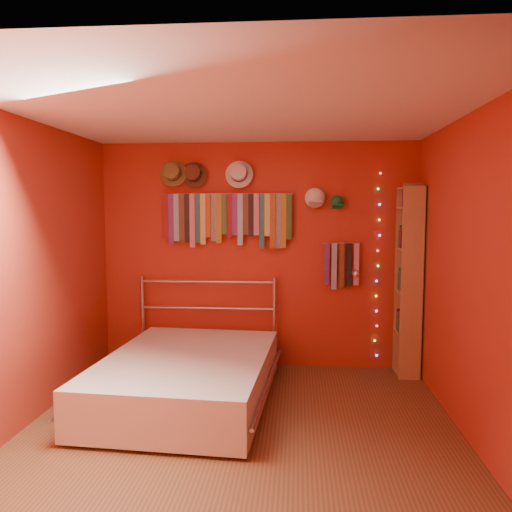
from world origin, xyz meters
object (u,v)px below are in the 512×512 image
(reading_lamp, at_px, (356,274))
(bookshelf, at_px, (413,281))
(bed, at_px, (187,377))
(tie_rack, at_px, (227,217))

(reading_lamp, bearing_deg, bookshelf, 3.23)
(reading_lamp, xyz_separation_m, bed, (-1.61, -0.91, -0.85))
(tie_rack, distance_m, reading_lamp, 1.53)
(tie_rack, relative_size, bookshelf, 0.72)
(tie_rack, height_order, bookshelf, bookshelf)
(reading_lamp, bearing_deg, bed, -150.66)
(tie_rack, relative_size, bed, 0.68)
(tie_rack, xyz_separation_m, bookshelf, (1.99, -0.15, -0.66))
(reading_lamp, height_order, bed, reading_lamp)
(tie_rack, bearing_deg, bookshelf, -4.44)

